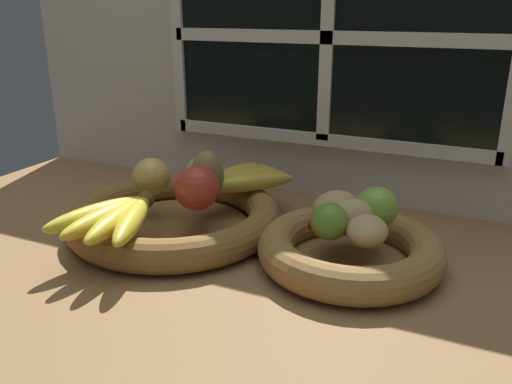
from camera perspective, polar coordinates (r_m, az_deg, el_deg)
ground_plane at (r=83.27cm, az=0.98°, el=-7.51°), size 140.00×90.00×3.00cm
back_wall at (r=102.47cm, az=8.06°, el=14.61°), size 140.00×4.60×55.00cm
fruit_bowl_left at (r=90.44cm, az=-8.82°, el=-2.72°), size 36.08×36.08×5.29cm
fruit_bowl_right at (r=78.90cm, az=10.17°, el=-6.23°), size 27.36×27.36×5.29cm
apple_red_right at (r=84.03cm, az=-6.60°, el=0.35°), size 7.27×7.27×7.27cm
apple_golden_left at (r=92.41cm, az=-11.29°, el=1.65°), size 6.57×6.57×6.57cm
apple_green_back at (r=91.02cm, az=-5.62°, el=1.78°), size 6.92×6.92×6.92cm
pear_brown at (r=88.51cm, az=-5.32°, el=1.83°), size 6.38×6.58×8.55cm
banana_bunch_front at (r=80.63cm, az=-15.12°, el=-2.62°), size 15.38×18.81×3.19cm
banana_bunch_back at (r=94.81cm, az=-1.80°, el=1.38°), size 14.77×18.79×3.09cm
potato_large at (r=76.75cm, az=10.41°, el=-2.61°), size 7.56×7.03×5.12cm
potato_oblong at (r=79.79cm, az=8.63°, el=-1.68°), size 8.87×9.69×5.01cm
potato_small at (r=73.79cm, az=11.96°, el=-4.12°), size 6.76×7.84×4.01cm
potato_back at (r=80.04cm, az=12.37°, el=-1.95°), size 8.64×9.01×4.75cm
lime_near at (r=74.15cm, az=7.99°, el=-3.19°), size 5.34×5.34×5.34cm
lime_far at (r=79.17cm, az=12.97°, el=-1.65°), size 6.28×6.28×6.28cm
chili_pepper at (r=76.92cm, az=10.47°, el=-3.78°), size 12.88×3.61×2.11cm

